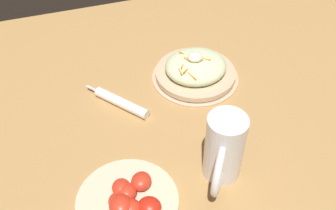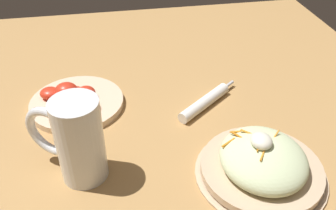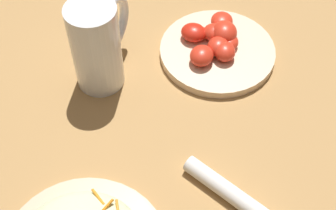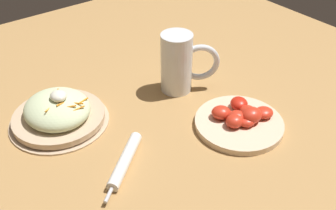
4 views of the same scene
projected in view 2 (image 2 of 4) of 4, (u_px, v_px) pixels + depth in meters
name	position (u px, v px, depth m)	size (l,w,h in m)	color
ground_plane	(112.00, 157.00, 0.70)	(1.43, 1.43, 0.00)	#B2844C
salad_plate	(262.00, 163.00, 0.65)	(0.23, 0.23, 0.09)	#D1B28E
beer_mug	(78.00, 142.00, 0.62)	(0.11, 0.14, 0.16)	white
napkin_roll	(205.00, 102.00, 0.82)	(0.13, 0.16, 0.03)	white
tomato_plate	(75.00, 100.00, 0.82)	(0.21, 0.21, 0.05)	beige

